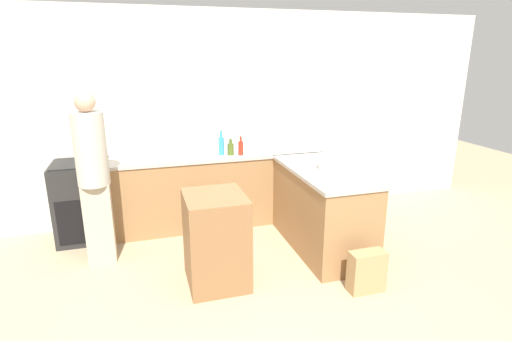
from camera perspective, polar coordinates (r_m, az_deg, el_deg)
ground_plane at (r=3.65m, az=1.74°, el=-19.74°), size 14.00×14.00×0.00m
wall_back at (r=5.31m, az=-6.26°, el=7.56°), size 8.00×0.06×2.70m
counter_back at (r=5.21m, az=-5.30°, el=-2.56°), size 2.64×0.61×0.94m
counter_peninsula at (r=4.59m, az=9.39°, el=-5.37°), size 0.69×1.49×0.94m
range_oven at (r=5.17m, az=-23.42°, el=-4.02°), size 0.62×0.59×0.95m
island_table at (r=3.88m, az=-5.75°, el=-9.80°), size 0.56×0.62×0.90m
mixing_bowl at (r=4.39m, az=11.23°, el=0.95°), size 0.35×0.35×0.15m
vinegar_bottle_clear at (r=5.20m, az=-3.83°, el=3.85°), size 0.08×0.08×0.24m
hot_sauce_bottle at (r=4.98m, az=-2.19°, el=3.30°), size 0.06×0.06×0.23m
olive_oil_bottle at (r=4.99m, az=-3.64°, el=3.15°), size 0.08×0.08×0.20m
dish_soap_bottle at (r=5.00m, az=-4.98°, el=3.63°), size 0.07×0.07×0.31m
person_by_range at (r=4.37m, az=-22.23°, el=-0.30°), size 0.31×0.31×1.81m
paper_bag at (r=3.97m, az=15.53°, el=-13.74°), size 0.34×0.16×0.40m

